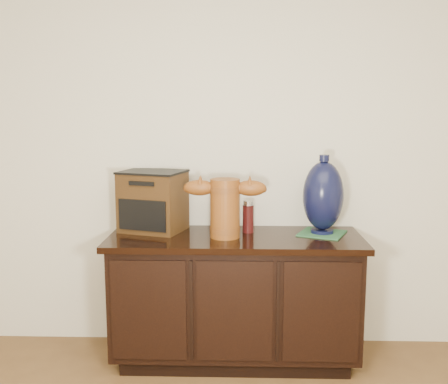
{
  "coord_description": "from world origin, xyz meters",
  "views": [
    {
      "loc": [
        0.02,
        -0.71,
        1.49
      ],
      "look_at": [
        -0.06,
        2.18,
        1.02
      ],
      "focal_mm": 42.0,
      "sensor_mm": 36.0,
      "label": 1
    }
  ],
  "objects_px": {
    "terracotta_vessel": "(225,205)",
    "spray_can": "(248,217)",
    "tv_radio": "(153,201)",
    "lamp_base": "(323,196)",
    "sideboard": "(235,297)"
  },
  "relations": [
    {
      "from": "terracotta_vessel",
      "to": "lamp_base",
      "type": "relative_size",
      "value": 1.03
    },
    {
      "from": "tv_radio",
      "to": "spray_can",
      "type": "bearing_deg",
      "value": 14.24
    },
    {
      "from": "terracotta_vessel",
      "to": "spray_can",
      "type": "height_order",
      "value": "terracotta_vessel"
    },
    {
      "from": "sideboard",
      "to": "tv_radio",
      "type": "height_order",
      "value": "tv_radio"
    },
    {
      "from": "lamp_base",
      "to": "sideboard",
      "type": "bearing_deg",
      "value": -171.99
    },
    {
      "from": "terracotta_vessel",
      "to": "tv_radio",
      "type": "height_order",
      "value": "tv_radio"
    },
    {
      "from": "tv_radio",
      "to": "lamp_base",
      "type": "xyz_separation_m",
      "value": [
        1.0,
        -0.06,
        0.04
      ]
    },
    {
      "from": "sideboard",
      "to": "terracotta_vessel",
      "type": "height_order",
      "value": "terracotta_vessel"
    },
    {
      "from": "terracotta_vessel",
      "to": "spray_can",
      "type": "relative_size",
      "value": 2.47
    },
    {
      "from": "spray_can",
      "to": "tv_radio",
      "type": "bearing_deg",
      "value": 176.77
    },
    {
      "from": "terracotta_vessel",
      "to": "lamp_base",
      "type": "bearing_deg",
      "value": 11.45
    },
    {
      "from": "tv_radio",
      "to": "sideboard",
      "type": "bearing_deg",
      "value": 2.68
    },
    {
      "from": "sideboard",
      "to": "terracotta_vessel",
      "type": "relative_size",
      "value": 3.1
    },
    {
      "from": "sideboard",
      "to": "lamp_base",
      "type": "distance_m",
      "value": 0.78
    },
    {
      "from": "terracotta_vessel",
      "to": "lamp_base",
      "type": "xyz_separation_m",
      "value": [
        0.57,
        0.1,
        0.04
      ]
    }
  ]
}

